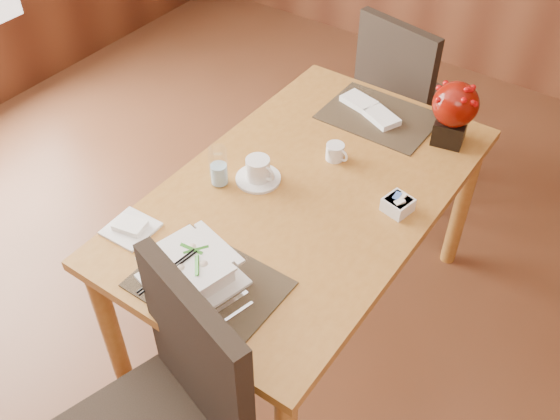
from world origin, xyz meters
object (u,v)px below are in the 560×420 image
Objects in this scene: near_chair at (166,415)px; soup_setting at (192,271)px; sugar_caddy at (398,205)px; dining_table at (305,208)px; coffee_cup at (258,171)px; far_chair at (405,96)px; creamer_jug at (335,152)px; water_glass at (219,167)px; berry_decor at (454,110)px; bread_plate at (131,229)px.

soup_setting is at bearing 132.57° from near_chair.
soup_setting reaches higher than sugar_caddy.
dining_table is 0.23m from coffee_cup.
dining_table is 1.55× the size of far_chair.
water_glass is at bearing -116.10° from creamer_jug.
near_chair is (0.39, -0.74, -0.24)m from water_glass.
bread_plate is at bearing -121.81° from berry_decor.
sugar_caddy is at bearing 94.46° from near_chair.
soup_setting is 2.06× the size of bread_plate.
soup_setting reaches higher than creamer_jug.
near_chair is at bearing -71.06° from coffee_cup.
creamer_jug is 0.35× the size of berry_decor.
far_chair is (-0.43, 0.97, -0.23)m from sugar_caddy.
soup_setting is 0.33× the size of far_chair.
dining_table is 0.91m from near_chair.
creamer_jug is at bearing 159.78° from sugar_caddy.
far_chair is at bearing 112.80° from near_chair.
creamer_jug is 0.09× the size of near_chair.
dining_table is 9.63× the size of water_glass.
sugar_caddy is (0.32, 0.09, 0.12)m from dining_table.
coffee_cup is at bearing -161.08° from dining_table.
bread_plate is at bearing 92.08° from far_chair.
berry_decor is at bearing 92.72° from sugar_caddy.
bread_plate is at bearing -138.87° from sugar_caddy.
sugar_caddy is 1.02m from near_chair.
far_chair is (-0.06, 1.63, -0.26)m from soup_setting.
creamer_jug is 0.35m from sugar_caddy.
soup_setting is at bearing -107.05° from berry_decor.
water_glass is at bearing 132.99° from soup_setting.
water_glass is 1.01× the size of bread_plate.
berry_decor is 0.73m from far_chair.
coffee_cup is at bearing -127.22° from berry_decor.
far_chair is at bearing 106.86° from creamer_jug.
far_chair reaches higher than coffee_cup.
far_chair is at bearing 106.08° from soup_setting.
far_chair is (0.26, 1.58, -0.21)m from bread_plate.
water_glass is (-0.23, 0.41, 0.02)m from soup_setting.
sugar_caddy is 1.09m from far_chair.
sugar_caddy is 0.57× the size of bread_plate.
far_chair is (0.17, 1.21, -0.28)m from water_glass.
near_chair is (0.29, -0.84, -0.20)m from coffee_cup.
creamer_jug is 1.02× the size of sugar_caddy.
sugar_caddy is 0.92m from bread_plate.
water_glass is 0.15× the size of near_chair.
berry_decor reaches higher than far_chair.
far_chair is (-0.22, 1.96, -0.04)m from near_chair.
creamer_jug reaches higher than sugar_caddy.
far_chair reaches higher than sugar_caddy.
soup_setting is at bearing -61.00° from water_glass.
dining_table is at bearing 54.39° from bread_plate.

